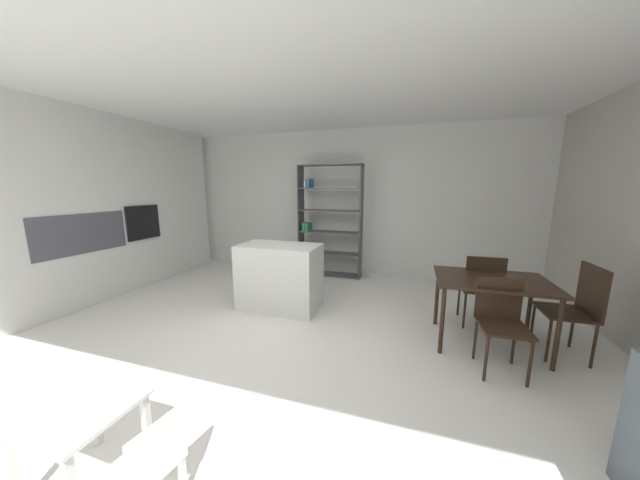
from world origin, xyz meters
The scene contains 14 objects.
ground_plane centered at (0.00, 0.00, 0.00)m, with size 10.26×10.26×0.00m, color silver.
ceiling_slab centered at (0.00, 0.00, 2.87)m, with size 7.45×6.07×0.06m.
back_partition centered at (0.00, 3.01, 1.42)m, with size 7.45×0.06×2.84m, color silver.
tall_cabinet_run_left centered at (-3.33, 0.00, 1.42)m, with size 0.66×5.48×2.84m, color silver.
cabinet_niche_splashback centered at (-3.00, 0.08, 1.08)m, with size 0.01×1.25×0.57m.
built_in_oven centered at (-2.98, 1.05, 1.14)m, with size 0.06×0.62×0.58m.
kitchen_island centered at (-0.33, 0.87, 0.46)m, with size 1.13×0.64×0.93m, color silver.
open_bookshelf centered at (-0.14, 2.65, 1.07)m, with size 1.24×0.33×2.15m.
child_table centered at (-0.29, -1.82, 0.41)m, with size 0.54×0.50×0.50m.
child_chair_right centered at (0.21, -1.83, 0.31)m, with size 0.34×0.34×0.58m.
dining_table centered at (2.29, 0.63, 0.68)m, with size 1.12×0.82×0.75m.
dining_chair_far centered at (2.30, 1.06, 0.55)m, with size 0.44×0.46×0.92m.
dining_chair_window_side centered at (3.08, 0.63, 0.57)m, with size 0.43×0.46×0.97m.
dining_chair_near centered at (2.29, 0.19, 0.52)m, with size 0.43×0.44×0.86m.
Camera 1 is at (1.43, -2.78, 1.72)m, focal length 16.30 mm.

